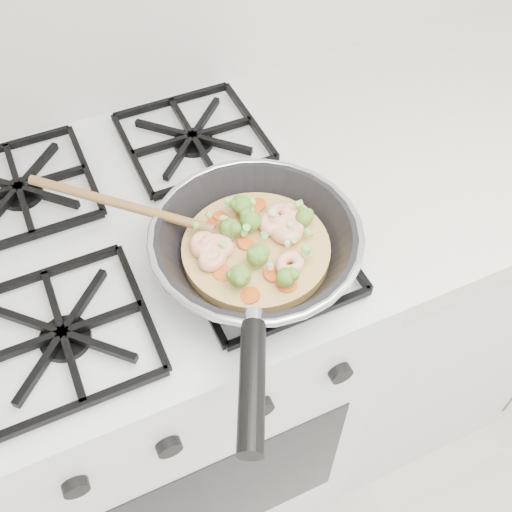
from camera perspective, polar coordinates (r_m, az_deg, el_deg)
name	(u,v)px	position (r m, az deg, el deg)	size (l,w,h in m)	color
stove	(170,366)	(1.33, -8.09, -10.12)	(0.60, 0.60, 0.92)	white
counter_right	(475,247)	(1.60, 19.79, 0.78)	(1.00, 0.60, 0.90)	white
skillet	(255,246)	(0.85, -0.11, 0.95)	(0.42, 0.50, 0.09)	black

